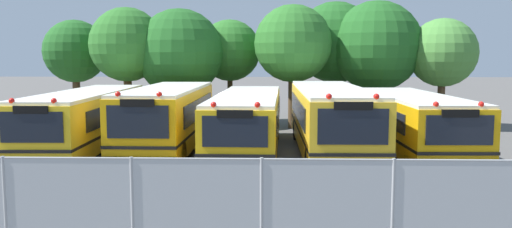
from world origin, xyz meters
The scene contains 15 objects.
ground_plane centered at (0.00, 0.00, 0.00)m, with size 160.00×160.00×0.00m, color #514F4C.
school_bus_0 centered at (-6.60, 0.19, 1.37)m, with size 2.68×10.49×2.60m.
school_bus_1 centered at (-3.26, 0.17, 1.46)m, with size 2.54×9.49×2.77m.
school_bus_2 centered at (-0.05, 0.05, 1.34)m, with size 2.70×11.07×2.53m.
school_bus_3 centered at (3.21, -0.06, 1.47)m, with size 2.66×11.10×2.80m.
school_bus_4 centered at (6.48, 0.08, 1.32)m, with size 2.77×9.90×2.51m.
tree_0 centered at (-10.52, 9.29, 4.21)m, with size 3.59×3.59×5.97m.
tree_1 centered at (-6.98, 7.55, 4.48)m, with size 4.00×4.00×6.52m.
tree_2 centered at (-4.20, 8.04, 4.00)m, with size 4.77×4.77×6.48m.
tree_3 centered at (-1.62, 9.68, 4.24)m, with size 3.54×3.54×6.00m.
tree_4 centered at (2.15, 7.55, 4.64)m, with size 4.15×4.15×6.64m.
tree_5 centered at (4.46, 10.04, 4.65)m, with size 4.70×4.70×7.04m.
tree_6 centered at (6.67, 8.64, 4.48)m, with size 4.99×4.99×6.94m.
tree_7 centered at (10.11, 7.97, 4.13)m, with size 3.68×3.68×5.92m.
chainlink_fence centered at (-0.62, -10.25, 0.96)m, with size 18.57×0.07×1.84m.
Camera 1 is at (0.90, -20.56, 3.86)m, focal length 36.62 mm.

